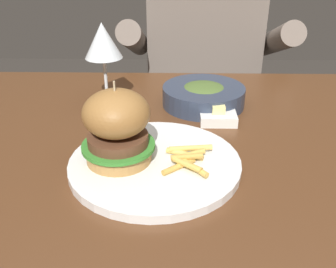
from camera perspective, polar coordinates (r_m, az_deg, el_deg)
name	(u,v)px	position (r m, az deg, el deg)	size (l,w,h in m)	color
dining_table	(210,188)	(0.71, 6.47, -8.17)	(1.30, 0.78, 0.74)	#56331C
main_plate	(155,163)	(0.59, -1.99, -4.50)	(0.27, 0.27, 0.01)	white
burger_sandwich	(117,127)	(0.57, -7.76, 1.13)	(0.11, 0.11, 0.13)	#B78447
fries_pile	(187,158)	(0.58, 2.93, -3.71)	(0.08, 0.09, 0.02)	gold
wine_glass	(103,43)	(0.80, -9.90, 13.52)	(0.08, 0.08, 0.17)	silver
butter_dish	(218,116)	(0.74, 7.62, 2.66)	(0.07, 0.06, 0.04)	white
soup_bowl	(203,95)	(0.81, 5.43, 5.94)	(0.18, 0.18, 0.05)	#2D384C
diner_person	(201,96)	(1.34, 5.07, 5.84)	(0.51, 0.36, 1.18)	#282833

